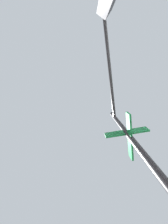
# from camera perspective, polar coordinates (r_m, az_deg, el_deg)

# --- Properties ---
(traffic_signal_near) EXTENTS (2.53, 2.70, 5.59)m
(traffic_signal_near) POSITION_cam_1_polar(r_m,az_deg,el_deg) (2.35, 20.01, 17.67)
(traffic_signal_near) COLOR black
(traffic_signal_near) RESTS_ON ground_plane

